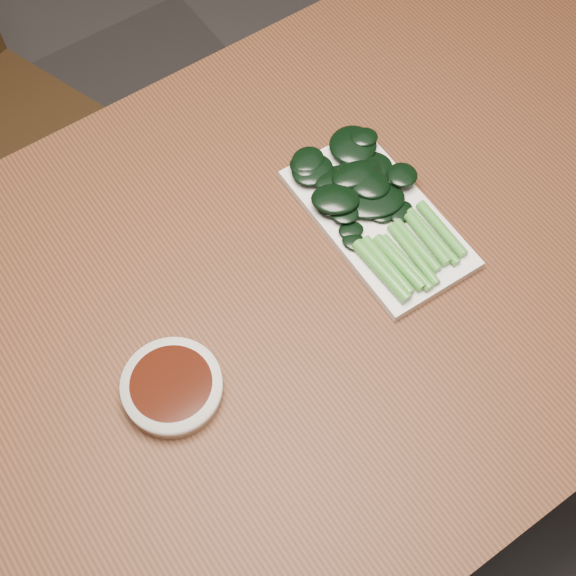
# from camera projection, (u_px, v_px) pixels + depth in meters

# --- Properties ---
(ground) EXTENTS (6.00, 6.00, 0.00)m
(ground) POSITION_uv_depth(u_px,v_px,m) (280.00, 465.00, 1.68)
(ground) COLOR #322F2F
(ground) RESTS_ON ground
(table) EXTENTS (1.40, 0.80, 0.75)m
(table) POSITION_uv_depth(u_px,v_px,m) (276.00, 320.00, 1.08)
(table) COLOR #4A2615
(table) RESTS_ON ground
(sauce_bowl) EXTENTS (0.12, 0.12, 0.03)m
(sauce_bowl) POSITION_uv_depth(u_px,v_px,m) (172.00, 387.00, 0.94)
(sauce_bowl) COLOR silver
(sauce_bowl) RESTS_ON table
(serving_plate) EXTENTS (0.15, 0.27, 0.01)m
(serving_plate) POSITION_uv_depth(u_px,v_px,m) (378.00, 219.00, 1.07)
(serving_plate) COLOR silver
(serving_plate) RESTS_ON table
(gai_lan) EXTENTS (0.16, 0.28, 0.03)m
(gai_lan) POSITION_uv_depth(u_px,v_px,m) (366.00, 196.00, 1.06)
(gai_lan) COLOR #418A2F
(gai_lan) RESTS_ON serving_plate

